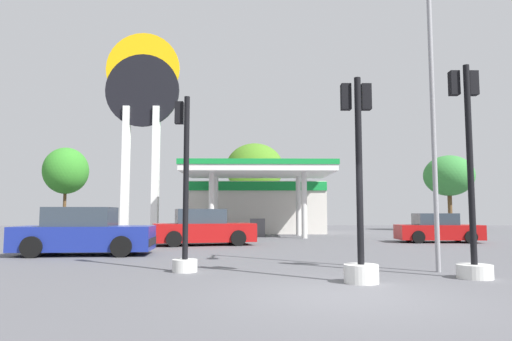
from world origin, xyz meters
TOP-DOWN VIEW (x-y plane):
  - ground_plane at (0.00, 0.00)m, footprint 90.00×90.00m
  - gas_station at (-1.25, 25.25)m, footprint 9.57×12.43m
  - station_pole_sign at (-8.48, 20.16)m, footprint 4.62×0.56m
  - car_0 at (7.57, 14.50)m, footprint 4.06×1.98m
  - car_2 at (-3.82, 12.73)m, footprint 4.84×2.90m
  - car_3 at (-7.43, 7.87)m, footprint 4.73×2.37m
  - traffic_signal_0 at (0.62, 1.43)m, footprint 0.72×0.72m
  - traffic_signal_1 at (3.30, 2.06)m, footprint 0.77×0.77m
  - traffic_signal_2 at (-3.33, 3.27)m, footprint 0.63×0.67m
  - tree_0 at (-16.08, 27.66)m, footprint 3.44×3.44m
  - tree_1 at (-1.34, 28.97)m, footprint 4.68×4.68m
  - tree_2 at (14.68, 29.35)m, footprint 4.03×4.03m
  - corner_streetlamp at (2.94, 2.93)m, footprint 0.24×1.48m

SIDE VIEW (x-z plane):
  - ground_plane at x=0.00m, z-range 0.00..0.00m
  - car_0 at x=7.57m, z-range -0.07..1.36m
  - car_2 at x=-3.82m, z-range -0.08..1.55m
  - car_3 at x=-7.43m, z-range -0.08..1.57m
  - traffic_signal_0 at x=0.62m, z-range -0.74..3.62m
  - traffic_signal_2 at x=-3.33m, z-range -0.71..3.69m
  - traffic_signal_1 at x=3.30m, z-range -0.77..4.09m
  - gas_station at x=-1.25m, z-range -0.09..4.34m
  - corner_streetlamp at x=2.94m, z-range 0.71..8.07m
  - tree_2 at x=14.68m, z-range 1.40..7.57m
  - tree_0 at x=-16.08m, z-range 1.44..7.97m
  - tree_1 at x=-1.34m, z-range 1.51..8.59m
  - station_pole_sign at x=-8.48m, z-range 1.83..14.64m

